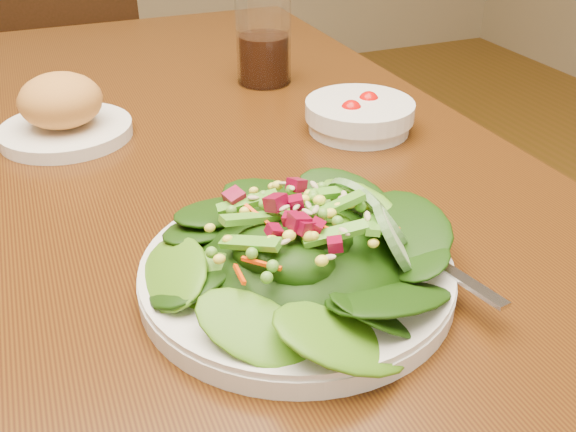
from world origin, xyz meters
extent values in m
cube|color=#482809|center=(0.00, 0.00, 0.73)|extent=(0.90, 1.40, 0.04)
cylinder|color=black|center=(0.39, 0.64, 0.35)|extent=(0.07, 0.07, 0.71)
cube|color=black|center=(0.00, 1.17, 0.39)|extent=(0.39, 0.39, 0.04)
cylinder|color=black|center=(0.17, 1.33, 0.18)|extent=(0.04, 0.04, 0.37)
cylinder|color=black|center=(-0.16, 1.34, 0.18)|extent=(0.04, 0.04, 0.37)
cylinder|color=black|center=(0.16, 1.01, 0.18)|extent=(0.04, 0.04, 0.37)
cylinder|color=black|center=(-0.17, 1.01, 0.18)|extent=(0.04, 0.04, 0.37)
cube|color=black|center=(0.00, 0.99, 0.61)|extent=(0.36, 0.04, 0.41)
cylinder|color=white|center=(0.07, -0.30, 0.76)|extent=(0.28, 0.28, 0.02)
ellipsoid|color=black|center=(0.07, -0.30, 0.79)|extent=(0.19, 0.19, 0.04)
cube|color=silver|center=(0.19, -0.33, 0.77)|extent=(0.05, 0.18, 0.01)
cylinder|color=white|center=(-0.08, 0.12, 0.76)|extent=(0.17, 0.17, 0.02)
ellipsoid|color=#C87F39|center=(-0.08, 0.12, 0.80)|extent=(0.11, 0.11, 0.07)
cylinder|color=white|center=(0.29, -0.01, 0.77)|extent=(0.15, 0.15, 0.04)
sphere|color=red|center=(0.31, 0.00, 0.78)|extent=(0.03, 0.03, 0.03)
sphere|color=red|center=(0.27, -0.02, 0.78)|extent=(0.03, 0.03, 0.03)
cylinder|color=silver|center=(0.24, 0.22, 0.83)|extent=(0.09, 0.09, 0.15)
cylinder|color=black|center=(0.24, 0.22, 0.79)|extent=(0.08, 0.08, 0.08)
camera|label=1|loc=(-0.11, -0.72, 1.10)|focal=40.00mm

